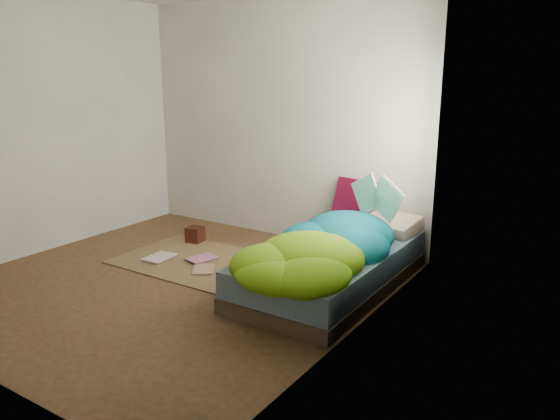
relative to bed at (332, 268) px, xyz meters
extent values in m
cube|color=#432619|center=(-1.22, -0.72, -0.17)|extent=(3.50, 3.50, 0.00)
cube|color=#B9B8B0|center=(-1.22, 1.03, 1.13)|extent=(3.50, 0.04, 2.60)
cube|color=#B9B8B0|center=(-2.97, -0.72, 1.13)|extent=(0.04, 3.50, 2.60)
cube|color=#B9B8B0|center=(0.53, -0.72, 1.13)|extent=(0.04, 3.50, 2.60)
cube|color=white|center=(0.52, 0.18, 1.23)|extent=(0.01, 1.00, 1.20)
cube|color=#3E3022|center=(0.00, 0.00, -0.11)|extent=(1.00, 2.00, 0.12)
cube|color=#495B76|center=(0.00, 0.00, 0.06)|extent=(0.98, 1.96, 0.22)
cube|color=brown|center=(-1.37, -0.17, -0.16)|extent=(1.60, 1.10, 0.01)
cube|color=beige|center=(0.18, 0.75, 0.24)|extent=(0.66, 0.47, 0.14)
cube|color=#50051C|center=(-0.22, 0.89, 0.39)|extent=(0.45, 0.21, 0.43)
cube|color=black|center=(-1.83, 0.28, -0.07)|extent=(0.19, 0.19, 0.16)
imported|color=white|center=(-1.86, -0.35, -0.14)|extent=(0.25, 0.32, 0.02)
imported|color=#CC7593|center=(-1.47, -0.12, -0.14)|extent=(0.27, 0.32, 0.03)
imported|color=tan|center=(-1.25, -0.41, -0.15)|extent=(0.32, 0.33, 0.02)
camera|label=1|loc=(2.07, -3.99, 1.67)|focal=35.00mm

